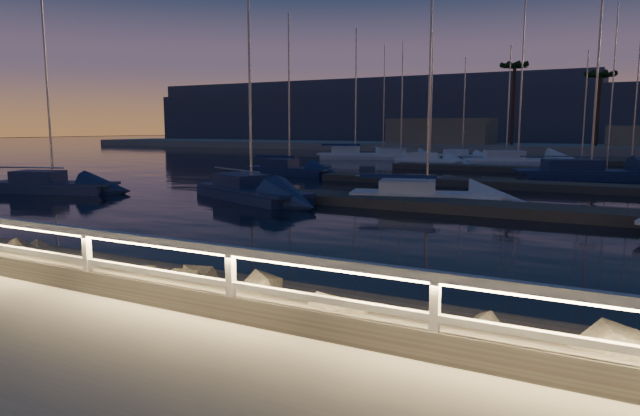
# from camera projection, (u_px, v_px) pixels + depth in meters

# --- Properties ---
(ground) EXTENTS (400.00, 400.00, 0.00)m
(ground) POSITION_uv_depth(u_px,v_px,m) (179.00, 307.00, 8.70)
(ground) COLOR #A19D92
(ground) RESTS_ON ground
(harbor_water) EXTENTS (400.00, 440.00, 0.60)m
(harbor_water) POSITION_uv_depth(u_px,v_px,m) (522.00, 186.00, 35.99)
(harbor_water) COLOR black
(harbor_water) RESTS_ON ground
(guard_rail) EXTENTS (44.11, 0.12, 1.06)m
(guard_rail) POSITION_uv_depth(u_px,v_px,m) (174.00, 258.00, 8.62)
(guard_rail) COLOR white
(guard_rail) RESTS_ON ground
(riprap) EXTENTS (39.26, 3.14, 1.48)m
(riprap) POSITION_uv_depth(u_px,v_px,m) (344.00, 315.00, 8.92)
(riprap) COLOR #69655A
(riprap) RESTS_ON ground
(floating_docks) EXTENTS (22.00, 36.00, 0.40)m
(floating_docks) POSITION_uv_depth(u_px,v_px,m) (525.00, 176.00, 37.02)
(floating_docks) COLOR #504B42
(floating_docks) RESTS_ON ground
(far_shore) EXTENTS (160.00, 14.00, 5.20)m
(far_shore) POSITION_uv_depth(u_px,v_px,m) (578.00, 146.00, 73.12)
(far_shore) COLOR #A19D92
(far_shore) RESTS_ON ground
(palm_left) EXTENTS (3.00, 3.00, 11.20)m
(palm_left) POSITION_uv_depth(u_px,v_px,m) (515.00, 69.00, 73.67)
(palm_left) COLOR #452E20
(palm_left) RESTS_ON ground
(palm_center) EXTENTS (3.00, 3.00, 9.70)m
(palm_center) POSITION_uv_depth(u_px,v_px,m) (600.00, 77.00, 70.00)
(palm_center) COLOR #452E20
(palm_center) RESTS_ON ground
(distant_hills) EXTENTS (230.00, 37.50, 18.00)m
(distant_hills) POSITION_uv_depth(u_px,v_px,m) (498.00, 118.00, 134.77)
(distant_hills) COLOR #3D485F
(distant_hills) RESTS_ON ground
(sailboat_a) EXTENTS (6.72, 3.85, 11.12)m
(sailboat_a) POSITION_uv_depth(u_px,v_px,m) (50.00, 184.00, 29.23)
(sailboat_a) COLOR navy
(sailboat_a) RESTS_ON ground
(sailboat_b) EXTENTS (7.47, 4.76, 12.42)m
(sailboat_b) POSITION_uv_depth(u_px,v_px,m) (249.00, 190.00, 26.47)
(sailboat_b) COLOR navy
(sailboat_b) RESTS_ON ground
(sailboat_e) EXTENTS (6.53, 2.22, 11.04)m
(sailboat_e) POSITION_uv_depth(u_px,v_px,m) (287.00, 169.00, 39.81)
(sailboat_e) COLOR navy
(sailboat_e) RESTS_ON ground
(sailboat_f) EXTENTS (6.79, 3.54, 11.15)m
(sailboat_f) POSITION_uv_depth(u_px,v_px,m) (423.00, 195.00, 24.85)
(sailboat_f) COLOR white
(sailboat_f) RESTS_ON ground
(sailboat_g) EXTENTS (9.40, 5.85, 15.52)m
(sailboat_g) POSITION_uv_depth(u_px,v_px,m) (587.00, 173.00, 36.09)
(sailboat_g) COLOR navy
(sailboat_g) RESTS_ON ground
(sailboat_i) EXTENTS (8.04, 4.97, 13.38)m
(sailboat_i) POSITION_uv_depth(u_px,v_px,m) (353.00, 155.00, 59.29)
(sailboat_i) COLOR white
(sailboat_i) RESTS_ON ground
(sailboat_j) EXTENTS (6.97, 3.72, 11.45)m
(sailboat_j) POSITION_uv_depth(u_px,v_px,m) (428.00, 160.00, 50.59)
(sailboat_j) COLOR white
(sailboat_j) RESTS_ON ground
(sailboat_k) EXTENTS (9.45, 5.61, 15.54)m
(sailboat_k) POSITION_uv_depth(u_px,v_px,m) (515.00, 160.00, 49.30)
(sailboat_k) COLOR white
(sailboat_k) RESTS_ON ground
(sailboat_m) EXTENTS (6.26, 3.59, 10.36)m
(sailboat_m) POSITION_uv_depth(u_px,v_px,m) (461.00, 156.00, 58.38)
(sailboat_m) COLOR white
(sailboat_m) RESTS_ON ground
(sailboat_n) EXTENTS (7.16, 3.04, 11.83)m
(sailboat_n) POSITION_uv_depth(u_px,v_px,m) (399.00, 156.00, 57.97)
(sailboat_n) COLOR white
(sailboat_n) RESTS_ON ground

